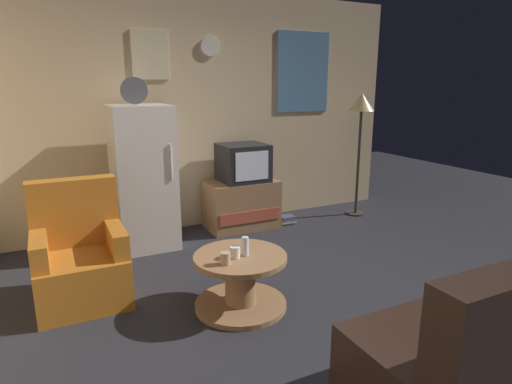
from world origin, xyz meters
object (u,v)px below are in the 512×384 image
Objects in this scene: fridge at (143,177)px; crt_tv at (243,163)px; standing_lamp at (361,112)px; armchair at (80,259)px; coffee_table at (240,281)px; tv_stand at (241,204)px; mug_ceramic_tan at (225,258)px; book_stack at (287,220)px; wine_glass at (245,246)px; couch at (508,343)px; mug_ceramic_white at (235,252)px.

crt_tv is (1.20, 0.12, 0.04)m from fridge.
standing_lamp reaches higher than armchair.
coffee_table is 0.75× the size of armchair.
tv_stand is 9.33× the size of mug_ceramic_tan.
mug_ceramic_tan is at bearing -146.88° from coffee_table.
mug_ceramic_tan is (0.20, -1.76, -0.27)m from fridge.
book_stack is (2.47, 0.94, -0.29)m from armchair.
tv_stand reaches higher than coffee_table.
crt_tv is 3.60× the size of wine_glass.
wine_glass is at bearing -128.88° from book_stack.
couch is (0.13, -3.31, 0.02)m from tv_stand.
mug_ceramic_tan is 0.05× the size of couch.
crt_tv is 2.15m from mug_ceramic_tan.
fridge reaches higher than couch.
coffee_table is at bearing 121.33° from couch.
tv_stand reaches higher than mug_ceramic_white.
tv_stand is at bearing 65.59° from coffee_table.
tv_stand is 1.97m from wine_glass.
armchair is (-1.04, 0.73, -0.14)m from mug_ceramic_white.
tv_stand is at bearing 5.68° from fridge.
wine_glass is at bearing -32.81° from armchair.
wine_glass reaches higher than mug_ceramic_tan.
standing_lamp is at bearing -6.87° from crt_tv.
mug_ceramic_tan is (-2.57, -1.69, -0.88)m from standing_lamp.
armchair is at bearing -159.19° from book_stack.
tv_stand is 0.87× the size of armchair.
tv_stand is 1.95m from coffee_table.
wine_glass is (-2.38, -1.61, -0.85)m from standing_lamp.
mug_ceramic_tan is at bearing -117.30° from tv_stand.
book_stack is at bearing -13.75° from tv_stand.
mug_ceramic_white is at bearing 34.38° from mug_ceramic_tan.
fridge is 2.46× the size of coffee_table.
crt_tv is 0.32× the size of couch.
armchair is (-3.50, -0.89, -1.02)m from standing_lamp.
armchair is at bearing -150.88° from crt_tv.
crt_tv is 1.68m from standing_lamp.
fridge is 1.27m from tv_stand.
fridge is 1.87m from book_stack.
tv_stand is 2.12m from mug_ceramic_tan.
book_stack is at bearing -14.36° from crt_tv.
mug_ceramic_white is at bearing -79.63° from fridge.
armchair reaches higher than mug_ceramic_white.
couch reaches higher than book_stack.
fridge reaches higher than mug_ceramic_white.
wine_glass is 0.16× the size of armchair.
crt_tv reaches higher than mug_ceramic_white.
wine_glass is (-0.80, -1.80, -0.29)m from crt_tv.
standing_lamp reaches higher than couch.
fridge is 1.78m from coffee_table.
mug_ceramic_white is 0.05× the size of couch.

